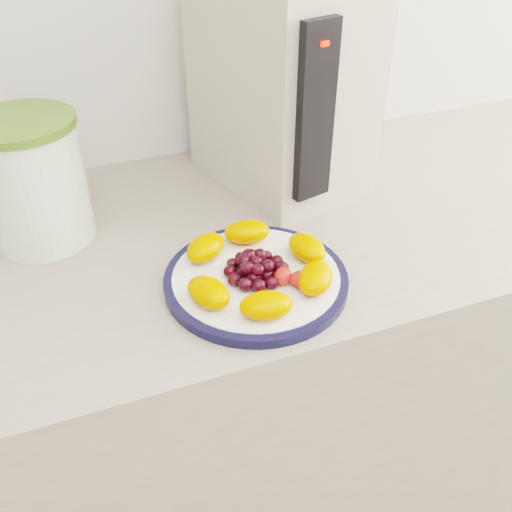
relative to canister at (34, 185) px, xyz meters
name	(u,v)px	position (x,y,z in m)	size (l,w,h in m)	color
counter	(199,417)	(0.20, -0.08, -0.54)	(3.50, 0.60, 0.90)	#9F9383
cabinet_face	(200,426)	(0.20, -0.08, -0.57)	(3.48, 0.58, 0.84)	olive
plate_rim	(256,280)	(0.27, -0.24, -0.09)	(0.26, 0.26, 0.01)	black
plate_face	(256,279)	(0.27, -0.24, -0.08)	(0.24, 0.24, 0.02)	white
canister	(34,185)	(0.00, 0.00, 0.00)	(0.15, 0.15, 0.19)	#3F6A24
canister_lid	(18,123)	(0.00, 0.00, 0.10)	(0.16, 0.16, 0.01)	#496A24
appliance_body	(281,82)	(0.42, 0.05, 0.09)	(0.21, 0.29, 0.37)	#B3AB9C
appliance_panel	(314,114)	(0.41, -0.11, 0.09)	(0.06, 0.02, 0.27)	black
appliance_led	(325,44)	(0.41, -0.12, 0.20)	(0.01, 0.01, 0.01)	#FF0C05
fruit_plate	(261,267)	(0.28, -0.24, -0.06)	(0.23, 0.23, 0.03)	#FF7200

